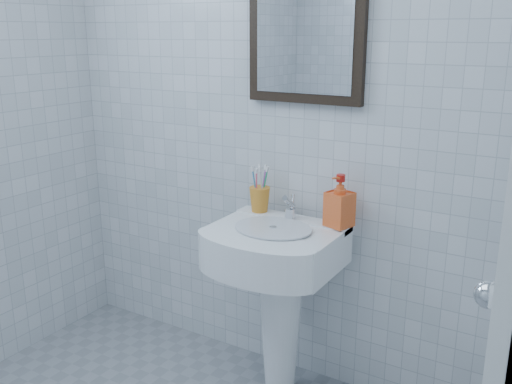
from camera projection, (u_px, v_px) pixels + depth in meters
The scene contains 6 objects.
wall_back at pixel (275, 98), 2.40m from camera, with size 2.20×0.02×2.50m, color silver.
washbasin at pixel (279, 282), 2.35m from camera, with size 0.51×0.37×0.78m.
faucet at pixel (290, 209), 2.35m from camera, with size 0.05×0.10×0.11m.
toothbrush_cup at pixel (260, 199), 2.45m from camera, with size 0.09×0.09×0.11m, color orange, non-canonical shape.
soap_dispenser at pixel (340, 201), 2.25m from camera, with size 0.09×0.10×0.21m, color #E15015.
wall_mirror at pixel (306, 24), 2.24m from camera, with size 0.50×0.04×0.62m.
Camera 1 is at (1.18, -0.91, 1.52)m, focal length 40.00 mm.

